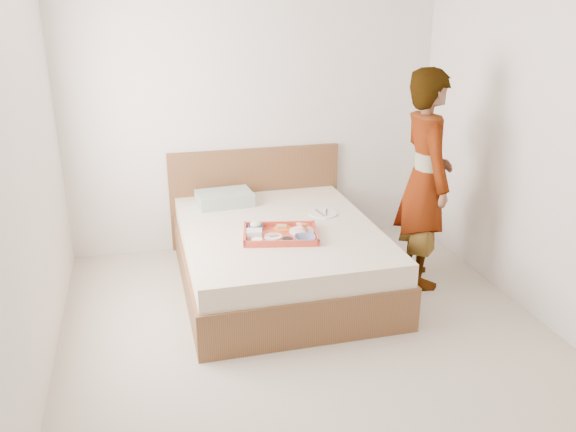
% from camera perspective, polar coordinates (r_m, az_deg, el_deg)
% --- Properties ---
extents(ground, '(3.50, 4.00, 0.01)m').
position_cam_1_polar(ground, '(4.22, 2.66, -12.54)').
color(ground, beige).
rests_on(ground, ground).
extents(wall_back, '(3.50, 0.01, 2.60)m').
position_cam_1_polar(wall_back, '(5.57, -3.24, 10.10)').
color(wall_back, silver).
rests_on(wall_back, ground).
extents(wall_front, '(3.50, 0.01, 2.60)m').
position_cam_1_polar(wall_front, '(2.01, 20.57, -10.69)').
color(wall_front, silver).
rests_on(wall_front, ground).
extents(wall_left, '(0.01, 4.00, 2.60)m').
position_cam_1_polar(wall_left, '(3.58, -24.83, 2.39)').
color(wall_left, silver).
rests_on(wall_left, ground).
extents(wall_right, '(0.01, 4.00, 2.60)m').
position_cam_1_polar(wall_right, '(4.51, 24.85, 5.80)').
color(wall_right, silver).
rests_on(wall_right, ground).
extents(bed, '(1.65, 2.00, 0.53)m').
position_cam_1_polar(bed, '(4.94, -0.85, -3.85)').
color(bed, brown).
rests_on(bed, ground).
extents(headboard, '(1.65, 0.06, 0.95)m').
position_cam_1_polar(headboard, '(5.74, -3.16, 1.92)').
color(headboard, brown).
rests_on(headboard, ground).
extents(pillow, '(0.51, 0.37, 0.12)m').
position_cam_1_polar(pillow, '(5.35, -6.16, 1.72)').
color(pillow, '#8DA790').
rests_on(pillow, bed).
extents(tray, '(0.65, 0.53, 0.05)m').
position_cam_1_polar(tray, '(4.61, -0.74, -1.73)').
color(tray, '#CA422C').
rests_on(tray, bed).
extents(prawn_plate, '(0.24, 0.24, 0.01)m').
position_cam_1_polar(prawn_plate, '(4.68, 1.35, -1.45)').
color(prawn_plate, white).
rests_on(prawn_plate, tray).
extents(navy_bowl_big, '(0.19, 0.19, 0.04)m').
position_cam_1_polar(navy_bowl_big, '(4.49, 1.66, -2.20)').
color(navy_bowl_big, '#131444').
rests_on(navy_bowl_big, tray).
extents(sauce_dish, '(0.10, 0.10, 0.03)m').
position_cam_1_polar(sauce_dish, '(4.47, -0.06, -2.39)').
color(sauce_dish, black).
rests_on(sauce_dish, tray).
extents(meat_plate, '(0.17, 0.17, 0.01)m').
position_cam_1_polar(meat_plate, '(4.57, -1.44, -2.01)').
color(meat_plate, white).
rests_on(meat_plate, tray).
extents(bread_plate, '(0.17, 0.17, 0.01)m').
position_cam_1_polar(bread_plate, '(4.73, -0.54, -1.19)').
color(bread_plate, orange).
rests_on(bread_plate, tray).
extents(salad_bowl, '(0.15, 0.15, 0.04)m').
position_cam_1_polar(salad_bowl, '(4.72, -3.14, -1.07)').
color(salad_bowl, '#131444').
rests_on(salad_bowl, tray).
extents(plastic_tub, '(0.14, 0.12, 0.05)m').
position_cam_1_polar(plastic_tub, '(4.59, -3.28, -1.67)').
color(plastic_tub, silver).
rests_on(plastic_tub, tray).
extents(cheese_round, '(0.10, 0.10, 0.03)m').
position_cam_1_polar(cheese_round, '(4.47, -3.02, -2.41)').
color(cheese_round, white).
rests_on(cheese_round, tray).
extents(dinner_plate, '(0.28, 0.28, 0.01)m').
position_cam_1_polar(dinner_plate, '(5.11, 3.42, 0.25)').
color(dinner_plate, white).
rests_on(dinner_plate, bed).
extents(person, '(0.50, 0.70, 1.80)m').
position_cam_1_polar(person, '(4.93, 13.15, 3.43)').
color(person, beige).
rests_on(person, ground).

